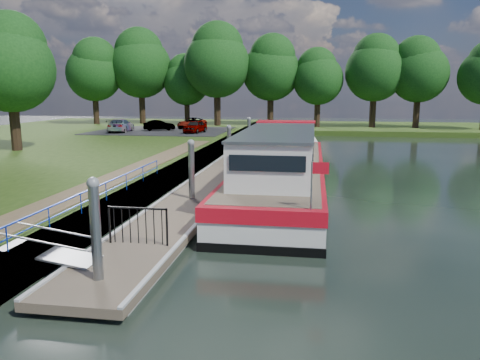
% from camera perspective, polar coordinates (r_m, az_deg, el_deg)
% --- Properties ---
extents(ground, '(160.00, 160.00, 0.00)m').
position_cam_1_polar(ground, '(12.80, -15.77, -12.34)').
color(ground, black).
rests_on(ground, ground).
extents(bank_edge, '(1.10, 90.00, 0.78)m').
position_cam_1_polar(bank_edge, '(27.15, -7.59, 0.98)').
color(bank_edge, '#473D2D').
rests_on(bank_edge, ground).
extents(far_bank, '(60.00, 18.00, 0.60)m').
position_cam_1_polar(far_bank, '(63.20, 15.26, 6.12)').
color(far_bank, '#284112').
rests_on(far_bank, ground).
extents(footpath, '(1.60, 40.00, 0.05)m').
position_cam_1_polar(footpath, '(21.34, -17.74, -0.96)').
color(footpath, brown).
rests_on(footpath, riverbank).
extents(carpark, '(14.00, 12.00, 0.06)m').
position_cam_1_polar(carpark, '(51.42, -9.41, 5.96)').
color(carpark, black).
rests_on(carpark, riverbank).
extents(blue_fence, '(0.04, 18.04, 0.72)m').
position_cam_1_polar(blue_fence, '(16.16, -20.48, -2.90)').
color(blue_fence, '#0C2DBF').
rests_on(blue_fence, riverbank).
extents(pontoon, '(2.50, 30.00, 0.56)m').
position_cam_1_polar(pontoon, '(24.66, -3.20, -0.40)').
color(pontoon, brown).
rests_on(pontoon, ground).
extents(mooring_piles, '(0.30, 27.30, 3.55)m').
position_cam_1_polar(mooring_piles, '(24.47, -3.23, 2.11)').
color(mooring_piles, gray).
rests_on(mooring_piles, ground).
extents(gangway, '(2.58, 1.00, 0.92)m').
position_cam_1_polar(gangway, '(13.83, -22.09, -8.22)').
color(gangway, '#A5A8AD').
rests_on(gangway, ground).
extents(gate_panel, '(1.85, 0.05, 1.15)m').
position_cam_1_polar(gate_panel, '(14.34, -12.36, -4.82)').
color(gate_panel, black).
rests_on(gate_panel, ground).
extents(barge, '(4.36, 21.15, 4.78)m').
position_cam_1_polar(barge, '(24.33, 5.25, 1.58)').
color(barge, black).
rests_on(barge, ground).
extents(horizon_trees, '(54.38, 10.03, 12.87)m').
position_cam_1_polar(horizon_trees, '(59.79, 2.54, 13.58)').
color(horizon_trees, '#332316').
rests_on(horizon_trees, ground).
extents(bank_tree_a, '(6.12, 6.12, 9.72)m').
position_cam_1_polar(bank_tree_a, '(37.35, -26.20, 12.85)').
color(bank_tree_a, '#332316').
rests_on(bank_tree_a, riverbank).
extents(car_a, '(1.94, 3.88, 1.27)m').
position_cam_1_polar(car_a, '(48.01, -5.49, 6.52)').
color(car_a, '#999999').
rests_on(car_a, carpark).
extents(car_b, '(3.58, 2.32, 1.11)m').
position_cam_1_polar(car_b, '(51.33, -9.83, 6.59)').
color(car_b, '#999999').
rests_on(car_b, carpark).
extents(car_c, '(2.42, 4.81, 1.34)m').
position_cam_1_polar(car_c, '(50.40, -14.34, 6.47)').
color(car_c, '#999999').
rests_on(car_c, carpark).
extents(car_d, '(2.90, 4.67, 1.21)m').
position_cam_1_polar(car_d, '(53.61, -5.88, 6.91)').
color(car_d, '#999999').
rests_on(car_d, carpark).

